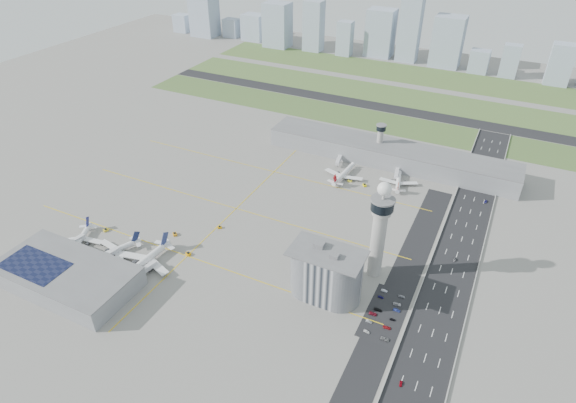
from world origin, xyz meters
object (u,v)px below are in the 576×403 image
at_px(car_lot_9, 397,310).
at_px(car_hw_1, 454,260).
at_px(airplane_far_b, 399,178).
at_px(car_lot_8, 392,320).
at_px(jet_bridge_near_0, 65,248).
at_px(car_lot_6, 385,339).
at_px(airplane_near_a, 79,238).
at_px(car_lot_10, 397,304).
at_px(car_hw_0, 401,384).
at_px(jet_bridge_near_1, 100,262).
at_px(car_lot_3, 378,310).
at_px(tug_4, 350,181).
at_px(tug_5, 365,185).
at_px(car_lot_5, 384,291).
at_px(car_hw_2, 486,201).
at_px(tug_1, 175,234).
at_px(car_lot_0, 367,331).
at_px(airplane_near_b, 111,249).
at_px(car_hw_4, 476,161).
at_px(control_tower, 380,227).
at_px(tug_2, 188,254).
at_px(secondary_tower, 380,139).
at_px(car_lot_4, 381,297).
at_px(jet_bridge_far_0, 340,158).
at_px(car_lot_11, 402,297).
at_px(jet_bridge_near_2, 138,276).
at_px(tug_3, 220,227).
at_px(airplane_near_c, 143,259).
at_px(car_lot_7, 387,327).
at_px(airplane_far_a, 344,171).
at_px(car_lot_1, 369,321).
at_px(tug_0, 106,230).

xyz_separation_m(car_lot_9, car_hw_1, (21.08, 58.51, -0.06)).
relative_size(airplane_far_b, car_lot_8, 11.22).
bearing_deg(jet_bridge_near_0, car_lot_6, -74.12).
distance_m(airplane_near_a, airplane_far_b, 237.88).
bearing_deg(airplane_far_b, car_lot_10, -176.99).
xyz_separation_m(car_hw_0, car_hw_1, (6.31, 103.79, 0.04)).
bearing_deg(jet_bridge_near_1, car_lot_3, -66.64).
height_order(tug_4, car_lot_10, tug_4).
bearing_deg(car_lot_8, car_lot_9, -7.87).
bearing_deg(tug_5, jet_bridge_near_0, -169.32).
height_order(car_lot_5, car_hw_2, car_lot_5).
relative_size(tug_1, car_lot_10, 0.78).
bearing_deg(tug_4, airplane_far_b, -69.16).
bearing_deg(car_lot_9, car_lot_0, 154.63).
distance_m(tug_1, car_lot_5, 143.75).
distance_m(airplane_near_b, car_lot_10, 179.78).
bearing_deg(car_hw_4, car_lot_3, -100.47).
bearing_deg(airplane_far_b, car_lot_5, 179.59).
bearing_deg(control_tower, tug_2, -161.91).
height_order(secondary_tower, airplane_near_b, secondary_tower).
relative_size(car_lot_4, car_lot_9, 0.84).
relative_size(jet_bridge_near_1, jet_bridge_far_0, 1.00).
distance_m(car_lot_10, car_lot_11, 7.15).
bearing_deg(car_lot_9, control_tower, 39.79).
bearing_deg(secondary_tower, jet_bridge_near_1, -118.17).
distance_m(airplane_near_b, tug_1, 41.85).
bearing_deg(car_hw_4, jet_bridge_near_2, -127.38).
xyz_separation_m(tug_4, car_hw_4, (85.70, 78.22, -0.33)).
height_order(airplane_near_a, car_lot_0, airplane_near_a).
bearing_deg(tug_3, airplane_near_a, -92.64).
height_order(airplane_near_c, car_lot_7, airplane_near_c).
bearing_deg(secondary_tower, jet_bridge_near_0, -124.13).
xyz_separation_m(control_tower, airplane_far_b, (-14.79, 109.17, -30.05)).
bearing_deg(car_hw_2, car_hw_4, 111.30).
distance_m(airplane_far_a, tug_1, 144.53).
height_order(secondary_tower, car_lot_8, secondary_tower).
bearing_deg(airplane_far_a, tug_1, 152.61).
bearing_deg(car_lot_7, car_lot_1, 85.08).
bearing_deg(car_lot_0, car_lot_9, -17.21).
height_order(control_tower, tug_2, control_tower).
xyz_separation_m(airplane_far_a, car_lot_3, (69.28, -128.88, -4.81)).
bearing_deg(jet_bridge_near_0, tug_3, -39.03).
height_order(car_lot_8, car_lot_10, car_lot_10).
distance_m(airplane_near_a, car_lot_9, 206.81).
height_order(jet_bridge_far_0, car_lot_9, jet_bridge_far_0).
bearing_deg(jet_bridge_near_2, car_lot_3, -63.85).
bearing_deg(airplane_near_c, tug_0, -105.47).
bearing_deg(tug_4, secondary_tower, -10.84).
bearing_deg(jet_bridge_near_1, airplane_near_c, -56.68).
xyz_separation_m(jet_bridge_far_0, car_lot_5, (80.68, -137.19, -2.24)).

